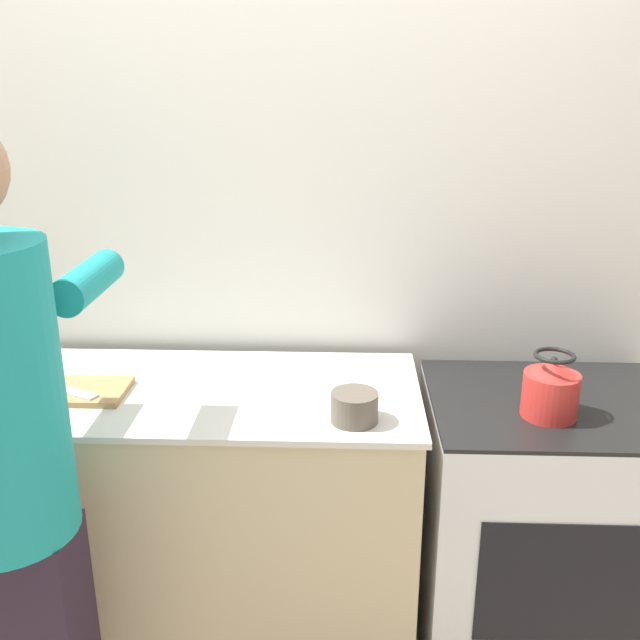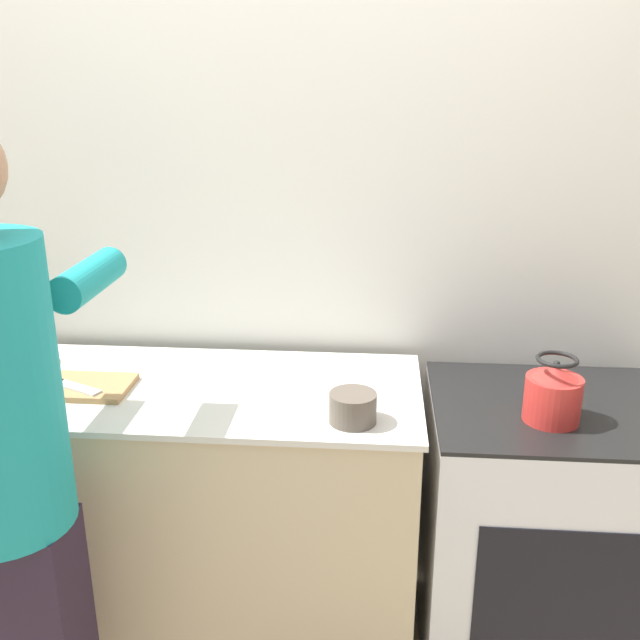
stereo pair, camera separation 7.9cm
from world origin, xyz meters
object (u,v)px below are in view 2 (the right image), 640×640
object	(u,v)px
kettle	(553,394)
canister_jar	(1,343)
person	(1,465)
oven	(546,536)
knife	(66,384)
cutting_board	(80,387)

from	to	relation	value
kettle	canister_jar	bearing A→B (deg)	172.84
person	kettle	distance (m)	1.40
oven	canister_jar	xyz separation A→B (m)	(-1.72, 0.11, 0.54)
person	knife	bearing A→B (deg)	96.98
person	kettle	world-z (taller)	person
knife	kettle	size ratio (longest dim) A/B	1.28
oven	canister_jar	size ratio (longest dim) A/B	5.42
oven	knife	distance (m)	1.52
knife	kettle	distance (m)	1.38
oven	cutting_board	xyz separation A→B (m)	(-1.40, -0.05, 0.47)
person	cutting_board	size ratio (longest dim) A/B	5.80
cutting_board	knife	xyz separation A→B (m)	(-0.04, -0.01, 0.01)
oven	knife	bearing A→B (deg)	-177.46
person	canister_jar	world-z (taller)	person
oven	cutting_board	distance (m)	1.48
kettle	canister_jar	distance (m)	1.68
person	oven	bearing A→B (deg)	21.50
cutting_board	canister_jar	world-z (taller)	canister_jar
oven	knife	size ratio (longest dim) A/B	3.72
cutting_board	knife	distance (m)	0.04
canister_jar	cutting_board	bearing A→B (deg)	-27.64
kettle	person	bearing A→B (deg)	-161.33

